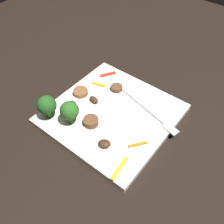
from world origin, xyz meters
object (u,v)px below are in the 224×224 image
object	(u,v)px
broccoli_floret_0	(69,111)
mushroom_0	(94,99)
fork	(151,113)
mushroom_1	(105,144)
plate	(112,114)
pepper_strip_1	(119,168)
sausage_slice_2	(117,88)
pepper_strip_2	(108,74)
sausage_slice_1	(91,121)
mushroom_2	(72,104)
pepper_strip_0	(138,145)
pepper_strip_3	(99,84)
sausage_slice_0	(79,93)
broccoli_floret_1	(47,105)

from	to	relation	value
broccoli_floret_0	mushroom_0	world-z (taller)	broccoli_floret_0
fork	mushroom_1	xyz separation A→B (m)	(-0.03, -0.13, 0.00)
mushroom_0	mushroom_1	xyz separation A→B (m)	(0.10, -0.08, -0.00)
fork	plate	bearing A→B (deg)	-130.81
fork	pepper_strip_1	xyz separation A→B (m)	(0.03, -0.15, 0.00)
sausage_slice_2	pepper_strip_1	distance (m)	0.22
pepper_strip_2	mushroom_0	bearing A→B (deg)	-69.76
sausage_slice_1	pepper_strip_1	world-z (taller)	sausage_slice_1
fork	mushroom_2	world-z (taller)	mushroom_2
pepper_strip_0	pepper_strip_3	xyz separation A→B (m)	(-0.18, 0.09, -0.00)
mushroom_0	pepper_strip_1	world-z (taller)	mushroom_0
mushroom_1	mushroom_0	bearing A→B (deg)	140.41
sausage_slice_0	pepper_strip_0	distance (m)	0.19
plate	broccoli_floret_1	size ratio (longest dim) A/B	4.54
plate	broccoli_floret_1	world-z (taller)	broccoli_floret_1
sausage_slice_0	sausage_slice_2	world-z (taller)	same
pepper_strip_0	pepper_strip_3	world-z (taller)	same
pepper_strip_0	sausage_slice_1	bearing A→B (deg)	-171.72
sausage_slice_1	mushroom_0	world-z (taller)	sausage_slice_1
broccoli_floret_0	pepper_strip_0	bearing A→B (deg)	14.63
pepper_strip_3	sausage_slice_2	bearing A→B (deg)	17.91
plate	broccoli_floret_0	world-z (taller)	broccoli_floret_0
fork	broccoli_floret_1	xyz separation A→B (m)	(-0.17, -0.15, 0.03)
plate	broccoli_floret_0	distance (m)	0.10
pepper_strip_1	pepper_strip_2	world-z (taller)	same
broccoli_floret_0	sausage_slice_2	bearing A→B (deg)	84.15
broccoli_floret_0	sausage_slice_1	size ratio (longest dim) A/B	1.75
sausage_slice_2	mushroom_2	xyz separation A→B (m)	(-0.05, -0.11, -0.00)
sausage_slice_1	sausage_slice_2	size ratio (longest dim) A/B	1.14
mushroom_2	mushroom_0	bearing A→B (deg)	52.97
fork	mushroom_2	size ratio (longest dim) A/B	7.97
plate	sausage_slice_1	world-z (taller)	sausage_slice_1
pepper_strip_2	pepper_strip_3	distance (m)	0.04
sausage_slice_2	pepper_strip_2	bearing A→B (deg)	149.88
mushroom_2	pepper_strip_2	distance (m)	0.14
mushroom_0	mushroom_1	world-z (taller)	same
sausage_slice_1	fork	bearing A→B (deg)	51.09
fork	sausage_slice_0	size ratio (longest dim) A/B	5.03
plate	mushroom_0	distance (m)	0.06
plate	pepper_strip_1	distance (m)	0.14
broccoli_floret_0	pepper_strip_3	world-z (taller)	broccoli_floret_0
mushroom_0	pepper_strip_0	xyz separation A→B (m)	(0.15, -0.04, -0.00)
pepper_strip_1	sausage_slice_2	bearing A→B (deg)	128.89
sausage_slice_0	pepper_strip_1	bearing A→B (deg)	-26.97
sausage_slice_0	pepper_strip_3	xyz separation A→B (m)	(0.01, 0.05, -0.00)
broccoli_floret_0	mushroom_1	world-z (taller)	broccoli_floret_0
sausage_slice_1	mushroom_2	xyz separation A→B (m)	(-0.07, 0.01, -0.00)
sausage_slice_0	fork	bearing A→B (deg)	18.43
broccoli_floret_0	sausage_slice_0	bearing A→B (deg)	121.54
sausage_slice_0	pepper_strip_2	xyz separation A→B (m)	(0.01, 0.10, -0.00)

